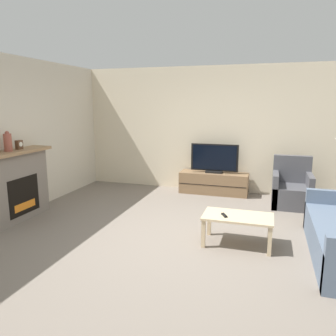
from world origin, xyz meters
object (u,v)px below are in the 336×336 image
Objects in this scene: mantel_vase_centre_left at (8,142)px; armchair at (291,190)px; tv at (214,159)px; mantel_clock at (19,145)px; fireplace at (16,185)px; tv_stand at (214,183)px; remote at (224,215)px; coffee_table at (238,220)px.

mantel_vase_centre_left reaches higher than armchair.
mantel_clock is at bearing -139.11° from tv.
mantel_clock is at bearing -155.07° from armchair.
fireplace reaches higher than tv_stand.
tv is 6.62× the size of remote.
mantel_clock is at bearing 82.59° from fireplace.
tv is at bearing 75.28° from remote.
remote is (3.40, -0.13, -0.82)m from mantel_clock.
mantel_clock is at bearing 179.15° from coffee_table.
mantel_vase_centre_left is (0.02, -0.10, 0.72)m from fireplace.
remote is at bearing -114.35° from armchair.
fireplace is 1.35× the size of tv.
coffee_table is at bearing -111.01° from armchair.
tv reaches higher than coffee_table.
armchair is (4.38, 2.27, -1.02)m from mantel_vase_centre_left.
mantel_clock is at bearing -139.08° from tv_stand.
remote reaches higher than coffee_table.
mantel_vase_centre_left is 5.04m from armchair.
armchair is (1.55, -0.42, 0.07)m from tv_stand.
remote is (0.57, -2.58, -0.32)m from tv.
tv is at bearing 42.24° from fireplace.
tv is 1.66m from armchair.
coffee_table is (0.74, -2.51, -0.38)m from tv.
armchair is 2.38m from remote.
fireplace reaches higher than armchair.
tv_stand is at bearing 40.92° from mantel_clock.
mantel_clock reaches higher than tv_stand.
mantel_vase_centre_left reaches higher than fireplace.
coffee_table is at bearing 2.94° from mantel_vase_centre_left.
tv_stand is (2.85, 2.59, -0.37)m from fireplace.
mantel_clock is 0.16× the size of coffee_table.
mantel_vase_centre_left reaches higher than coffee_table.
tv is at bearing -90.00° from tv_stand.
tv_stand is 2.62m from coffee_table.
tv is (2.83, 2.69, -0.57)m from mantel_vase_centre_left.
mantel_vase_centre_left is 0.25m from mantel_clock.
tv_stand is 0.52m from tv.
mantel_clock is 0.99× the size of remote.
fireplace reaches higher than remote.
fireplace is at bearing -97.41° from mantel_clock.
fireplace is at bearing -153.73° from armchair.
armchair reaches higher than coffee_table.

